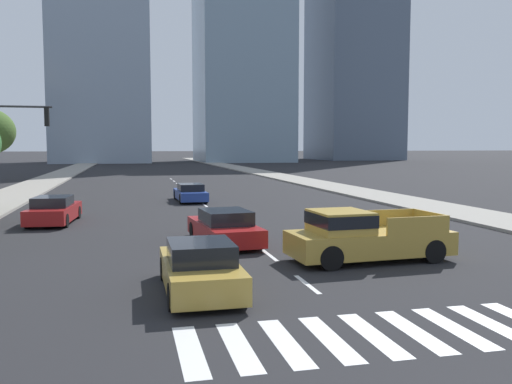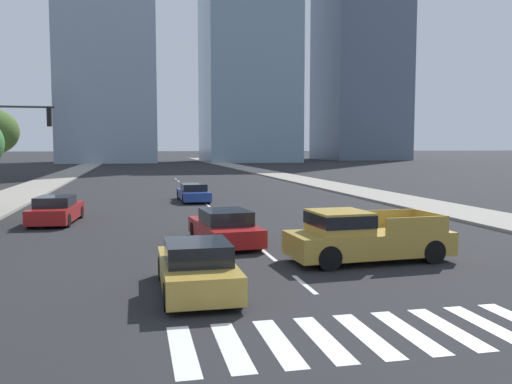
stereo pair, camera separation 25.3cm
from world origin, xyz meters
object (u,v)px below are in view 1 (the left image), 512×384
(pickup_truck, at_px, (362,236))
(sedan_red_1, at_px, (54,211))
(sedan_blue_0, at_px, (190,193))
(sedan_red_3, at_px, (224,228))
(sedan_gold_2, at_px, (200,269))

(pickup_truck, xyz_separation_m, sedan_red_1, (-10.86, 11.39, -0.20))
(sedan_blue_0, distance_m, sedan_red_1, 11.69)
(sedan_red_1, bearing_deg, pickup_truck, -131.51)
(pickup_truck, xyz_separation_m, sedan_blue_0, (-3.30, 20.30, -0.25))
(sedan_red_3, bearing_deg, sedan_red_1, 39.07)
(sedan_blue_0, bearing_deg, sedan_gold_2, 172.82)
(pickup_truck, relative_size, sedan_blue_0, 1.11)
(sedan_blue_0, bearing_deg, sedan_red_1, 138.19)
(sedan_red_3, bearing_deg, pickup_truck, -142.90)
(sedan_red_1, relative_size, sedan_red_3, 0.98)
(pickup_truck, relative_size, sedan_red_1, 1.12)
(sedan_red_1, bearing_deg, sedan_red_3, -130.81)
(sedan_red_1, height_order, sedan_gold_2, sedan_gold_2)
(sedan_red_1, xyz_separation_m, sedan_gold_2, (5.28, -13.91, 0.00))
(sedan_blue_0, distance_m, sedan_gold_2, 22.93)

